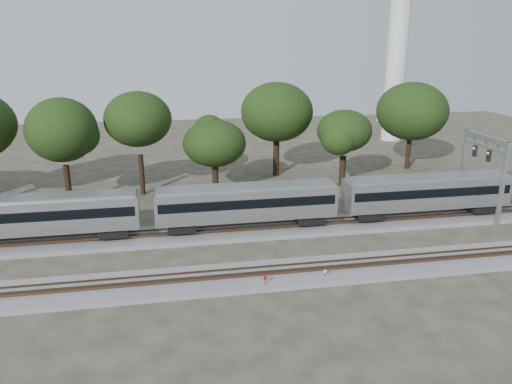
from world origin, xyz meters
TOP-DOWN VIEW (x-y plane):
  - ground at (0.00, 0.00)m, footprint 160.00×160.00m
  - track_far at (0.00, 6.00)m, footprint 160.00×5.00m
  - track_near at (0.00, -4.00)m, footprint 160.00×5.00m
  - train at (2.68, 6.00)m, footprint 92.76×3.20m
  - switch_stand_red at (2.04, -5.93)m, footprint 0.36×0.14m
  - switch_stand_white at (7.02, -5.40)m, footprint 0.31×0.06m
  - switch_lever at (4.62, -6.01)m, footprint 0.54×0.38m
  - signal_gantry at (27.93, 6.00)m, footprint 0.63×7.42m
  - tree_2 at (-16.39, 18.33)m, footprint 9.00×9.00m
  - tree_3 at (-8.11, 21.08)m, footprint 9.59×9.59m
  - tree_4 at (0.92, 20.18)m, footprint 6.43×6.43m
  - tree_5 at (10.24, 26.81)m, footprint 9.15×9.15m
  - tree_6 at (17.74, 20.39)m, footprint 7.41×7.41m
  - tree_7 at (30.43, 27.12)m, footprint 8.68×8.68m

SIDE VIEW (x-z plane):
  - ground at x=0.00m, z-range 0.00..0.00m
  - switch_lever at x=4.62m, z-range 0.00..0.30m
  - track_far at x=0.00m, z-range -0.16..0.57m
  - track_near at x=0.00m, z-range -0.16..0.57m
  - switch_stand_white at x=7.02m, z-range 0.13..1.11m
  - switch_stand_red at x=2.04m, z-range 0.16..1.30m
  - train at x=2.68m, z-range 0.91..5.63m
  - tree_4 at x=0.92m, z-range 1.77..10.83m
  - signal_gantry at x=27.93m, z-range 2.06..11.09m
  - tree_6 at x=17.74m, z-range 2.04..12.49m
  - tree_7 at x=30.43m, z-range 2.40..14.64m
  - tree_2 at x=-16.39m, z-range 2.50..15.18m
  - tree_5 at x=10.24m, z-range 2.54..15.44m
  - tree_3 at x=-8.11m, z-range 2.66..16.17m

